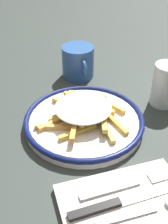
{
  "coord_description": "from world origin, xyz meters",
  "views": [
    {
      "loc": [
        0.48,
        -0.15,
        0.42
      ],
      "look_at": [
        0.0,
        0.0,
        0.04
      ],
      "focal_mm": 45.51,
      "sensor_mm": 36.0,
      "label": 1
    }
  ],
  "objects_px": {
    "plate": "(84,121)",
    "fries_heap": "(82,111)",
    "napkin": "(128,203)",
    "water_glass": "(165,85)",
    "coffee_mug": "(78,62)",
    "spoon": "(156,208)",
    "knife": "(118,202)",
    "fork": "(128,185)"
  },
  "relations": [
    {
      "from": "plate",
      "to": "fries_heap",
      "type": "bearing_deg",
      "value": -157.59
    },
    {
      "from": "napkin",
      "to": "water_glass",
      "type": "relative_size",
      "value": 2.04
    },
    {
      "from": "fries_heap",
      "to": "coffee_mug",
      "type": "height_order",
      "value": "coffee_mug"
    },
    {
      "from": "napkin",
      "to": "water_glass",
      "type": "height_order",
      "value": "water_glass"
    },
    {
      "from": "spoon",
      "to": "water_glass",
      "type": "relative_size",
      "value": 1.43
    },
    {
      "from": "knife",
      "to": "coffee_mug",
      "type": "height_order",
      "value": "coffee_mug"
    },
    {
      "from": "napkin",
      "to": "spoon",
      "type": "xyz_separation_m",
      "value": [
        0.03,
        0.03,
        0.01
      ]
    },
    {
      "from": "fries_heap",
      "to": "plate",
      "type": "bearing_deg",
      "value": 22.41
    },
    {
      "from": "fries_heap",
      "to": "coffee_mug",
      "type": "bearing_deg",
      "value": 165.14
    },
    {
      "from": "fries_heap",
      "to": "water_glass",
      "type": "distance_m",
      "value": 0.22
    },
    {
      "from": "fries_heap",
      "to": "coffee_mug",
      "type": "xyz_separation_m",
      "value": [
        -0.22,
        0.06,
        0.01
      ]
    },
    {
      "from": "fork",
      "to": "coffee_mug",
      "type": "height_order",
      "value": "coffee_mug"
    },
    {
      "from": "napkin",
      "to": "knife",
      "type": "xyz_separation_m",
      "value": [
        0.0,
        -0.02,
        0.01
      ]
    },
    {
      "from": "fries_heap",
      "to": "napkin",
      "type": "relative_size",
      "value": 0.96
    },
    {
      "from": "coffee_mug",
      "to": "knife",
      "type": "bearing_deg",
      "value": -8.78
    },
    {
      "from": "fork",
      "to": "knife",
      "type": "bearing_deg",
      "value": -47.52
    },
    {
      "from": "fries_heap",
      "to": "knife",
      "type": "relative_size",
      "value": 1.0
    },
    {
      "from": "fries_heap",
      "to": "spoon",
      "type": "xyz_separation_m",
      "value": [
        0.26,
        0.04,
        -0.02
      ]
    },
    {
      "from": "fries_heap",
      "to": "knife",
      "type": "xyz_separation_m",
      "value": [
        0.23,
        -0.01,
        -0.02
      ]
    },
    {
      "from": "spoon",
      "to": "water_glass",
      "type": "distance_m",
      "value": 0.33
    },
    {
      "from": "fries_heap",
      "to": "water_glass",
      "type": "bearing_deg",
      "value": 94.66
    },
    {
      "from": "water_glass",
      "to": "coffee_mug",
      "type": "relative_size",
      "value": 0.9
    },
    {
      "from": "fork",
      "to": "spoon",
      "type": "height_order",
      "value": "spoon"
    },
    {
      "from": "knife",
      "to": "water_glass",
      "type": "height_order",
      "value": "water_glass"
    },
    {
      "from": "plate",
      "to": "spoon",
      "type": "relative_size",
      "value": 1.78
    },
    {
      "from": "napkin",
      "to": "coffee_mug",
      "type": "bearing_deg",
      "value": 173.6
    },
    {
      "from": "napkin",
      "to": "fork",
      "type": "relative_size",
      "value": 1.24
    },
    {
      "from": "napkin",
      "to": "water_glass",
      "type": "bearing_deg",
      "value": 139.61
    },
    {
      "from": "spoon",
      "to": "knife",
      "type": "bearing_deg",
      "value": -118.01
    },
    {
      "from": "plate",
      "to": "napkin",
      "type": "relative_size",
      "value": 1.24
    },
    {
      "from": "spoon",
      "to": "plate",
      "type": "bearing_deg",
      "value": -171.12
    },
    {
      "from": "coffee_mug",
      "to": "fries_heap",
      "type": "bearing_deg",
      "value": -14.86
    },
    {
      "from": "knife",
      "to": "spoon",
      "type": "height_order",
      "value": "spoon"
    },
    {
      "from": "fork",
      "to": "spoon",
      "type": "xyz_separation_m",
      "value": [
        0.06,
        0.02,
        0.0
      ]
    },
    {
      "from": "spoon",
      "to": "coffee_mug",
      "type": "height_order",
      "value": "coffee_mug"
    },
    {
      "from": "napkin",
      "to": "coffee_mug",
      "type": "distance_m",
      "value": 0.45
    },
    {
      "from": "napkin",
      "to": "fork",
      "type": "distance_m",
      "value": 0.03
    },
    {
      "from": "coffee_mug",
      "to": "plate",
      "type": "bearing_deg",
      "value": -13.84
    },
    {
      "from": "coffee_mug",
      "to": "water_glass",
      "type": "bearing_deg",
      "value": 39.03
    },
    {
      "from": "fries_heap",
      "to": "knife",
      "type": "distance_m",
      "value": 0.23
    },
    {
      "from": "fries_heap",
      "to": "napkin",
      "type": "bearing_deg",
      "value": 1.81
    },
    {
      "from": "knife",
      "to": "coffee_mug",
      "type": "bearing_deg",
      "value": 171.22
    }
  ]
}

